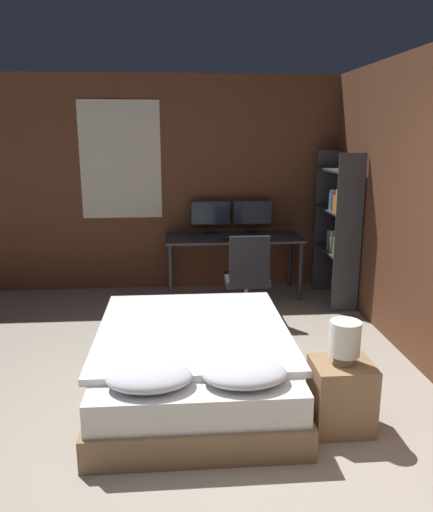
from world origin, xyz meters
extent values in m
plane|color=#9E9384|center=(0.00, 0.00, 0.00)|extent=(20.00, 20.00, 0.00)
cube|color=brown|center=(0.00, 4.12, 1.35)|extent=(12.00, 0.06, 2.70)
cube|color=silver|center=(-0.99, 4.08, 1.66)|extent=(1.00, 0.01, 1.45)
cube|color=black|center=(-0.99, 4.08, 1.66)|extent=(0.92, 0.01, 1.37)
cube|color=#846647|center=(-0.19, 1.32, 0.11)|extent=(1.46, 1.98, 0.22)
cube|color=white|center=(-0.19, 1.32, 0.33)|extent=(1.40, 1.92, 0.22)
cube|color=white|center=(-0.19, 1.44, 0.46)|extent=(1.50, 1.66, 0.05)
ellipsoid|color=silver|center=(-0.50, 0.58, 0.50)|extent=(0.55, 0.38, 0.13)
ellipsoid|color=silver|center=(0.11, 0.58, 0.50)|extent=(0.55, 0.38, 0.13)
cube|color=#997551|center=(0.80, 0.71, 0.24)|extent=(0.41, 0.36, 0.48)
cylinder|color=gray|center=(0.80, 0.71, 0.49)|extent=(0.14, 0.14, 0.02)
cylinder|color=gray|center=(0.80, 0.71, 0.52)|extent=(0.02, 0.02, 0.05)
cylinder|color=silver|center=(0.80, 0.71, 0.67)|extent=(0.21, 0.21, 0.23)
cube|color=#38383D|center=(0.39, 3.70, 0.73)|extent=(1.67, 0.69, 0.03)
cylinder|color=#2D2D33|center=(-0.40, 3.41, 0.36)|extent=(0.05, 0.05, 0.72)
cylinder|color=#2D2D33|center=(1.17, 3.41, 0.36)|extent=(0.05, 0.05, 0.72)
cylinder|color=#2D2D33|center=(-0.40, 4.00, 0.36)|extent=(0.05, 0.05, 0.72)
cylinder|color=#2D2D33|center=(1.17, 4.00, 0.36)|extent=(0.05, 0.05, 0.72)
cylinder|color=black|center=(0.12, 3.95, 0.75)|extent=(0.16, 0.16, 0.01)
cylinder|color=black|center=(0.12, 3.95, 0.80)|extent=(0.03, 0.03, 0.09)
cube|color=black|center=(0.12, 3.95, 1.01)|extent=(0.51, 0.03, 0.31)
cube|color=#232D42|center=(0.12, 3.93, 1.01)|extent=(0.48, 0.00, 0.28)
cylinder|color=black|center=(0.66, 3.95, 0.75)|extent=(0.16, 0.16, 0.01)
cylinder|color=black|center=(0.66, 3.95, 0.80)|extent=(0.03, 0.03, 0.09)
cube|color=black|center=(0.66, 3.95, 1.01)|extent=(0.51, 0.03, 0.31)
cube|color=#232D42|center=(0.66, 3.93, 1.01)|extent=(0.48, 0.00, 0.28)
cube|color=black|center=(0.39, 3.46, 0.76)|extent=(0.37, 0.13, 0.02)
ellipsoid|color=black|center=(0.66, 3.46, 0.77)|extent=(0.07, 0.05, 0.04)
cylinder|color=black|center=(0.45, 2.98, 0.02)|extent=(0.52, 0.52, 0.04)
cylinder|color=gray|center=(0.45, 2.98, 0.21)|extent=(0.05, 0.05, 0.33)
cube|color=black|center=(0.45, 2.98, 0.41)|extent=(0.48, 0.48, 0.07)
cube|color=black|center=(0.45, 2.76, 0.69)|extent=(0.43, 0.05, 0.50)
cube|color=#333338|center=(1.59, 2.98, 0.89)|extent=(0.30, 0.02, 1.79)
cube|color=#333338|center=(1.59, 3.81, 0.89)|extent=(0.30, 0.02, 1.79)
cube|color=#333338|center=(1.59, 3.39, 0.63)|extent=(0.30, 0.81, 0.02)
cube|color=#333338|center=(1.59, 3.39, 1.11)|extent=(0.30, 0.81, 0.02)
cube|color=#333338|center=(1.59, 3.39, 1.57)|extent=(0.30, 0.81, 0.02)
cube|color=teal|center=(1.59, 3.02, 0.76)|extent=(0.25, 0.04, 0.25)
cube|color=teal|center=(1.59, 3.06, 0.77)|extent=(0.25, 0.03, 0.26)
cube|color=gold|center=(1.59, 3.10, 0.74)|extent=(0.25, 0.02, 0.21)
cube|color=#28282D|center=(1.59, 3.14, 0.77)|extent=(0.25, 0.04, 0.27)
cube|color=#337042|center=(1.59, 3.19, 0.75)|extent=(0.25, 0.04, 0.23)
cube|color=teal|center=(1.59, 3.23, 0.73)|extent=(0.25, 0.04, 0.18)
cube|color=#B2332D|center=(1.59, 3.27, 0.76)|extent=(0.25, 0.03, 0.24)
cube|color=teal|center=(1.59, 3.31, 0.73)|extent=(0.25, 0.03, 0.18)
cube|color=teal|center=(1.59, 3.35, 0.76)|extent=(0.25, 0.03, 0.24)
cube|color=#BCB29E|center=(1.59, 3.01, 1.21)|extent=(0.25, 0.02, 0.18)
cube|color=teal|center=(1.59, 3.05, 1.24)|extent=(0.25, 0.03, 0.24)
cube|color=gold|center=(1.59, 3.10, 1.25)|extent=(0.25, 0.04, 0.26)
cube|color=orange|center=(1.59, 3.14, 1.21)|extent=(0.25, 0.04, 0.19)
cube|color=gold|center=(1.59, 3.19, 1.22)|extent=(0.25, 0.03, 0.19)
cube|color=#7A387F|center=(1.59, 3.22, 1.23)|extent=(0.25, 0.02, 0.23)
cube|color=#2D4784|center=(1.59, 3.27, 1.22)|extent=(0.25, 0.04, 0.20)
cube|color=teal|center=(1.59, 3.31, 1.24)|extent=(0.25, 0.03, 0.24)
cube|color=#337042|center=(1.59, 3.35, 1.22)|extent=(0.25, 0.03, 0.20)
camera|label=1|loc=(-0.30, -2.31, 2.00)|focal=35.00mm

